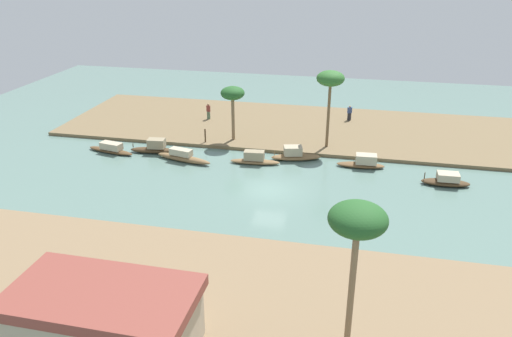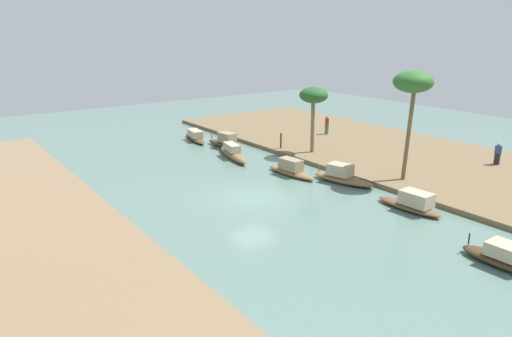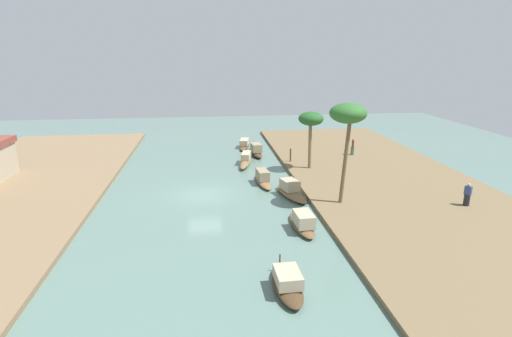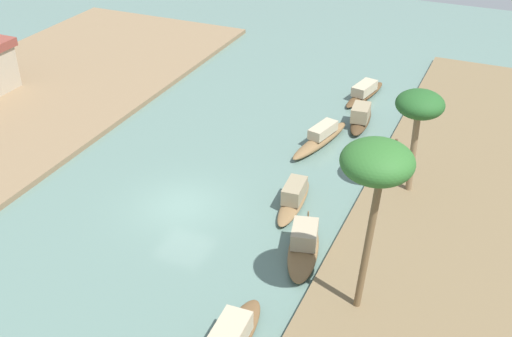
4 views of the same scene
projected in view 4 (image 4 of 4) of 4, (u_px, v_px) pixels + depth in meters
river_water at (182, 206)px, 29.60m from camera, size 76.31×76.31×0.00m
sampan_midstream at (234, 334)px, 22.02m from camera, size 3.97×1.29×1.14m
sampan_open_hull at (304, 245)px, 26.37m from camera, size 4.45×2.25×1.21m
sampan_upstream_small at (365, 92)px, 39.79m from camera, size 4.74×1.82×0.96m
sampan_with_tall_canopy at (294, 197)px, 29.45m from camera, size 4.27×1.31×1.14m
sampan_near_left_bank at (321, 138)px, 34.51m from camera, size 5.31×2.04×1.09m
sampan_with_red_awning at (361, 117)px, 36.50m from camera, size 4.14×1.46×1.30m
mooring_post at (395, 150)px, 32.25m from camera, size 0.14×0.14×1.25m
palm_tree_left_near at (377, 166)px, 20.33m from camera, size 2.43×2.43×6.86m
palm_tree_left_far at (420, 107)px, 28.09m from camera, size 2.19×2.19×5.05m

